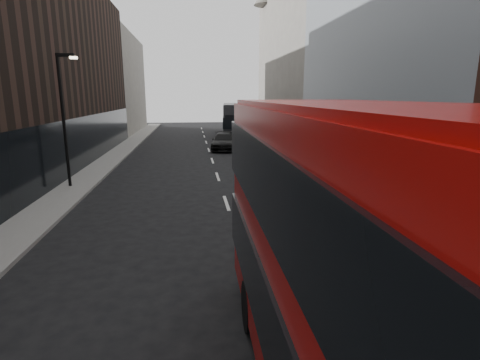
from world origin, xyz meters
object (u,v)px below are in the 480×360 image
object	(u,v)px
street_lamp	(64,112)
grey_bus	(235,119)
car_a	(277,194)
car_b	(248,152)
car_c	(224,141)
red_bus	(417,313)

from	to	relation	value
street_lamp	grey_bus	xyz separation A→B (m)	(12.15, 26.88, -2.04)
car_a	car_b	xyz separation A→B (m)	(0.64, 13.10, -0.07)
street_lamp	car_b	xyz separation A→B (m)	(11.04, 8.00, -3.56)
car_a	car_c	xyz separation A→B (m)	(-0.74, 19.17, 0.09)
street_lamp	car_b	world-z (taller)	street_lamp
street_lamp	car_c	bearing A→B (deg)	55.52
car_a	red_bus	bearing A→B (deg)	-101.53
grey_bus	car_a	distance (m)	32.07
red_bus	car_c	distance (m)	31.92
car_a	car_b	size ratio (longest dim) A/B	1.07
street_lamp	red_bus	xyz separation A→B (m)	(9.02, -17.79, -1.45)
red_bus	car_b	bearing A→B (deg)	86.33
car_a	car_b	distance (m)	13.12
red_bus	car_a	world-z (taller)	red_bus
street_lamp	car_c	world-z (taller)	street_lamp
red_bus	car_b	size ratio (longest dim) A/B	3.25
street_lamp	car_a	world-z (taller)	street_lamp
car_a	grey_bus	bearing A→B (deg)	81.56
red_bus	grey_bus	xyz separation A→B (m)	(3.13, 44.67, -0.59)
red_bus	car_a	bearing A→B (deg)	84.60
grey_bus	car_a	bearing A→B (deg)	-87.88
street_lamp	red_bus	distance (m)	20.00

